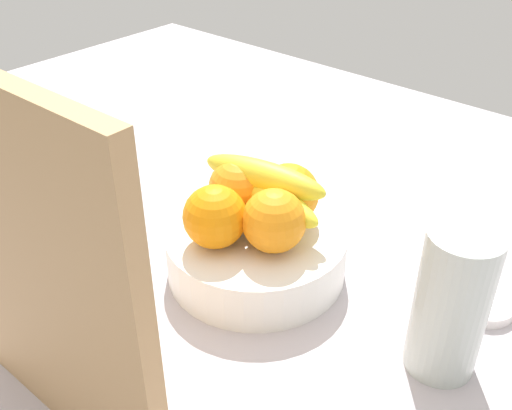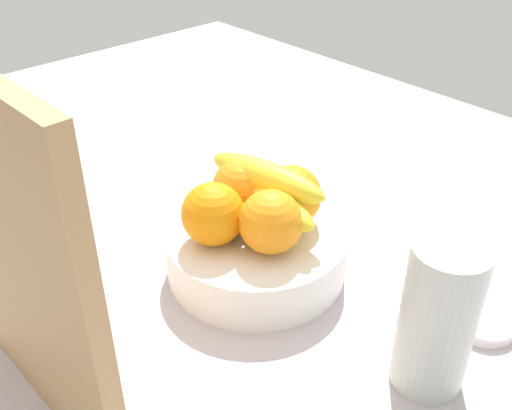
# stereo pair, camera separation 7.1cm
# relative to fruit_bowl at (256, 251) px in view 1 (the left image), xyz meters

# --- Properties ---
(ground_plane) EXTENTS (1.80, 1.40, 0.03)m
(ground_plane) POSITION_rel_fruit_bowl_xyz_m (0.03, -0.00, -0.05)
(ground_plane) COLOR #B8AFB5
(fruit_bowl) EXTENTS (0.23, 0.23, 0.06)m
(fruit_bowl) POSITION_rel_fruit_bowl_xyz_m (0.00, 0.00, 0.00)
(fruit_bowl) COLOR white
(fruit_bowl) RESTS_ON ground_plane
(orange_front_left) EXTENTS (0.08, 0.08, 0.08)m
(orange_front_left) POSITION_rel_fruit_bowl_xyz_m (0.02, 0.05, 0.07)
(orange_front_left) COLOR orange
(orange_front_left) RESTS_ON fruit_bowl
(orange_front_right) EXTENTS (0.08, 0.08, 0.08)m
(orange_front_right) POSITION_rel_fruit_bowl_xyz_m (-0.04, 0.01, 0.07)
(orange_front_right) COLOR orange
(orange_front_right) RESTS_ON fruit_bowl
(orange_center) EXTENTS (0.08, 0.08, 0.08)m
(orange_center) POSITION_rel_fruit_bowl_xyz_m (-0.01, -0.05, 0.07)
(orange_center) COLOR orange
(orange_center) RESTS_ON fruit_bowl
(orange_back_left) EXTENTS (0.08, 0.08, 0.08)m
(orange_back_left) POSITION_rel_fruit_bowl_xyz_m (0.04, -0.02, 0.07)
(orange_back_left) COLOR orange
(orange_back_left) RESTS_ON fruit_bowl
(banana_bunch) EXTENTS (0.18, 0.11, 0.08)m
(banana_bunch) POSITION_rel_fruit_bowl_xyz_m (0.01, -0.03, 0.07)
(banana_bunch) COLOR yellow
(banana_bunch) RESTS_ON fruit_bowl
(cutting_board) EXTENTS (0.28, 0.02, 0.36)m
(cutting_board) POSITION_rel_fruit_bowl_xyz_m (-0.02, 0.29, 0.15)
(cutting_board) COLOR tan
(cutting_board) RESTS_ON ground_plane
(thermos_tumbler) EXTENTS (0.08, 0.08, 0.17)m
(thermos_tumbler) POSITION_rel_fruit_bowl_xyz_m (-0.25, -0.01, 0.05)
(thermos_tumbler) COLOR #B6C0BA
(thermos_tumbler) RESTS_ON ground_plane
(jar_lid) EXTENTS (0.07, 0.07, 0.01)m
(jar_lid) POSITION_rel_fruit_bowl_xyz_m (-0.26, -0.13, -0.02)
(jar_lid) COLOR white
(jar_lid) RESTS_ON ground_plane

